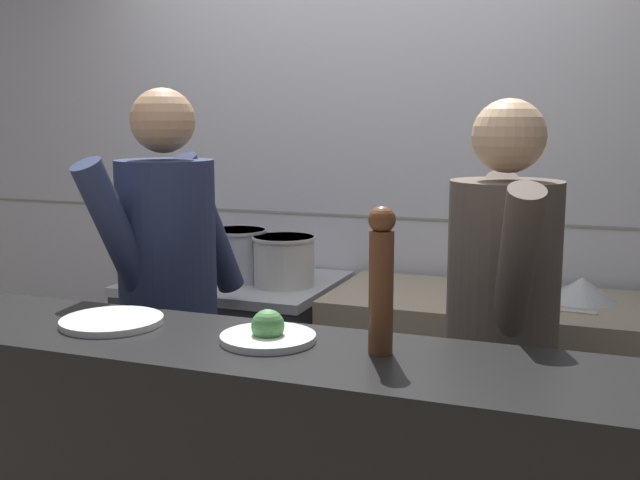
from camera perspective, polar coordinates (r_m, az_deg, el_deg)
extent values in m
cube|color=silver|center=(3.53, 3.22, 4.31)|extent=(8.00, 0.06, 2.60)
cube|color=gray|center=(3.52, 3.04, 1.83)|extent=(8.00, 0.00, 0.01)
cube|color=#38383D|center=(3.52, -6.30, -10.36)|extent=(0.87, 0.70, 0.85)
cube|color=#B7BABF|center=(3.40, -6.43, -3.30)|extent=(0.89, 0.71, 0.04)
cube|color=#B7BABF|center=(3.23, -9.06, -11.08)|extent=(0.79, 0.03, 0.10)
cube|color=gray|center=(3.19, 13.42, -12.20)|extent=(1.36, 0.65, 0.90)
cylinder|color=#2D2D33|center=(3.52, -10.31, -1.26)|extent=(0.24, 0.24, 0.16)
cylinder|color=#2D2D33|center=(3.51, -10.34, -0.04)|extent=(0.25, 0.25, 0.01)
cylinder|color=#B7BABF|center=(3.34, -6.29, -1.15)|extent=(0.25, 0.25, 0.23)
cylinder|color=#B7BABF|center=(3.33, -6.32, 0.70)|extent=(0.26, 0.26, 0.01)
cylinder|color=beige|center=(3.23, -2.76, -1.61)|extent=(0.26, 0.26, 0.22)
cylinder|color=beige|center=(3.21, -2.77, 0.17)|extent=(0.28, 0.28, 0.01)
cone|color=#B7BABF|center=(3.10, 19.35, -3.53)|extent=(0.26, 0.26, 0.09)
cube|color=#B7BABF|center=(2.91, 18.18, -5.13)|extent=(0.23, 0.05, 0.01)
cube|color=black|center=(2.93, 14.91, -4.75)|extent=(0.11, 0.03, 0.02)
cylinder|color=white|center=(2.14, -15.57, -5.97)|extent=(0.28, 0.28, 0.02)
cylinder|color=white|center=(1.92, -3.98, -7.45)|extent=(0.24, 0.24, 0.02)
sphere|color=#4C8C47|center=(1.91, -3.99, -6.56)|extent=(0.09, 0.09, 0.09)
cylinder|color=brown|center=(1.79, 4.67, -4.03)|extent=(0.06, 0.06, 0.30)
sphere|color=brown|center=(1.76, 4.74, 1.56)|extent=(0.07, 0.07, 0.07)
cube|color=black|center=(2.93, -11.11, -15.11)|extent=(0.34, 0.27, 0.80)
cylinder|color=#262D4C|center=(2.72, -11.58, -0.95)|extent=(0.43, 0.43, 0.66)
sphere|color=tan|center=(2.68, -11.90, 8.90)|extent=(0.23, 0.23, 0.23)
cylinder|color=#262D4C|center=(2.84, -8.52, 1.16)|extent=(0.20, 0.35, 0.55)
cylinder|color=#262D4C|center=(2.58, -15.06, 0.13)|extent=(0.20, 0.35, 0.55)
cylinder|color=brown|center=(2.34, 13.77, -3.44)|extent=(0.42, 0.42, 0.64)
sphere|color=#D8AD84|center=(2.29, 14.20, 7.70)|extent=(0.22, 0.22, 0.22)
cylinder|color=brown|center=(2.52, 13.14, -0.78)|extent=(0.19, 0.34, 0.54)
cylinder|color=brown|center=(2.13, 14.67, -2.62)|extent=(0.19, 0.34, 0.54)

